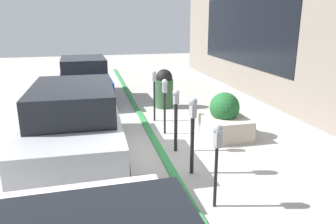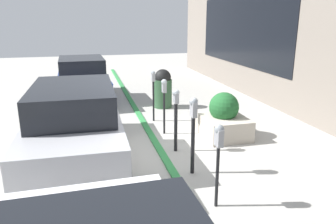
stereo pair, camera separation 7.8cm
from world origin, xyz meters
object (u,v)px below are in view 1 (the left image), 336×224
parking_meter_second (193,123)px  planter_box (224,120)px  trash_bin (164,88)px  parking_meter_fourth (165,94)px  parking_meter_farthest (154,86)px  parked_car_middle (75,122)px  parked_car_rear (84,78)px  parking_meter_nearest (217,146)px  parking_meter_middle (176,110)px

parking_meter_second → planter_box: bearing=-38.4°
parking_meter_second → trash_bin: bearing=-6.8°
parking_meter_fourth → trash_bin: size_ratio=1.12×
parking_meter_farthest → planter_box: bearing=-139.0°
planter_box → parked_car_middle: (-0.63, 3.55, 0.41)m
parked_car_middle → parked_car_rear: size_ratio=1.17×
parking_meter_second → parking_meter_farthest: bearing=0.6°
planter_box → parking_meter_farthest: bearing=41.0°
parking_meter_second → parking_meter_fourth: (2.31, -0.01, 0.03)m
parking_meter_nearest → planter_box: size_ratio=1.02×
parking_meter_nearest → parking_meter_fourth: parking_meter_fourth is taller
parking_meter_farthest → parked_car_rear: 3.65m
parking_meter_nearest → parking_meter_fourth: size_ratio=0.96×
planter_box → parked_car_rear: size_ratio=0.34×
parking_meter_farthest → parked_car_rear: (3.08, 1.95, -0.23)m
parking_meter_fourth → trash_bin: parking_meter_fourth is taller
parking_meter_middle → planter_box: bearing=-65.9°
parking_meter_fourth → parked_car_rear: (4.20, 1.99, -0.26)m
planter_box → parked_car_rear: bearing=35.6°
parking_meter_fourth → parking_meter_farthest: parking_meter_farthest is taller
parking_meter_fourth → trash_bin: (2.54, -0.57, -0.41)m
planter_box → trash_bin: bearing=15.1°
parking_meter_middle → trash_bin: size_ratio=1.11×
parking_meter_nearest → parking_meter_fourth: 3.51m
parking_meter_farthest → parked_car_rear: size_ratio=0.37×
parking_meter_fourth → planter_box: size_ratio=1.06×
parking_meter_farthest → planter_box: 2.28m
parking_meter_second → parked_car_middle: bearing=62.0°
planter_box → trash_bin: trash_bin is taller
parking_meter_middle → parking_meter_fourth: bearing=-1.0°
planter_box → parking_meter_middle: bearing=114.1°
parking_meter_nearest → parked_car_middle: size_ratio=0.30×
parked_car_rear → parking_meter_middle: bearing=-162.0°
parked_car_middle → parked_car_rear: bearing=-0.7°
parking_meter_fourth → trash_bin: bearing=-12.7°
parking_meter_fourth → planter_box: 1.62m
parking_meter_middle → parked_car_middle: (0.00, 2.13, -0.11)m
trash_bin → parking_meter_nearest: bearing=174.6°
parking_meter_nearest → parked_car_rear: bearing=14.4°
parked_car_middle → parked_car_rear: parked_car_middle is taller
parking_meter_fourth → parked_car_rear: parked_car_rear is taller
parking_meter_middle → parking_meter_fourth: parking_meter_fourth is taller
parked_car_rear → parking_meter_second: bearing=-165.1°
parking_meter_second → parking_meter_farthest: (3.44, 0.04, 0.00)m
parking_meter_nearest → parked_car_rear: (7.71, 1.99, -0.23)m
parked_car_middle → parking_meter_nearest: bearing=-136.4°
parking_meter_nearest → parked_car_rear: size_ratio=0.35×
parking_meter_nearest → trash_bin: (6.05, -0.58, -0.39)m
parking_meter_fourth → parked_car_rear: size_ratio=0.36×
planter_box → parked_car_middle: bearing=100.1°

